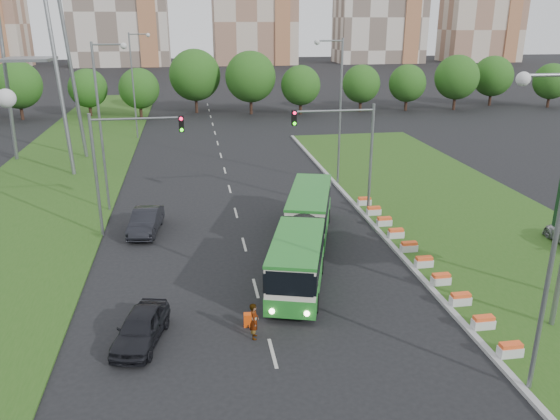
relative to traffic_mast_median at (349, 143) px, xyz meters
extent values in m
plane|color=black|center=(-4.78, -10.00, -5.35)|extent=(360.00, 360.00, 0.00)
cube|color=#264F16|center=(8.22, -2.00, -5.27)|extent=(14.00, 60.00, 0.15)
cube|color=#999999|center=(1.27, -2.00, -5.26)|extent=(0.30, 60.00, 0.18)
cube|color=#264F16|center=(-22.78, 15.00, -5.30)|extent=(12.00, 110.00, 0.10)
cylinder|color=slate|center=(1.62, 0.00, -1.35)|extent=(0.20, 0.20, 8.00)
cylinder|color=slate|center=(-1.13, 0.00, 2.25)|extent=(5.50, 0.14, 0.14)
cube|color=black|center=(-3.88, 0.00, 1.85)|extent=(0.32, 0.32, 1.00)
cylinder|color=slate|center=(-16.78, -1.00, -1.35)|extent=(0.20, 0.20, 8.00)
cylinder|color=slate|center=(-14.03, -1.00, 2.25)|extent=(5.50, 0.14, 0.14)
cube|color=black|center=(-11.28, -1.00, 1.85)|extent=(0.32, 0.32, 1.00)
cube|color=beige|center=(-4.64, -10.98, -3.69)|extent=(2.37, 6.54, 2.56)
cube|color=beige|center=(-4.64, -2.59, -3.69)|extent=(2.37, 7.96, 2.56)
cylinder|color=black|center=(-4.64, -7.14, -3.74)|extent=(2.37, 1.19, 2.37)
cube|color=#217525|center=(-4.64, -10.98, -4.54)|extent=(2.45, 6.59, 0.90)
cube|color=#217525|center=(-4.64, -2.59, -4.54)|extent=(2.45, 8.01, 0.90)
cube|color=black|center=(-4.64, -10.98, -3.26)|extent=(2.45, 6.59, 1.00)
cube|color=black|center=(-4.64, -2.59, -3.26)|extent=(2.45, 8.01, 1.00)
imported|color=black|center=(-13.32, -14.22, -4.62)|extent=(2.69, 4.57, 1.46)
imported|color=black|center=(-13.98, -0.85, -4.57)|extent=(2.25, 4.91, 1.56)
imported|color=gray|center=(-8.40, -14.68, -4.50)|extent=(0.49, 0.67, 1.70)
cube|color=#ED480C|center=(-8.58, -13.66, -5.03)|extent=(0.37, 0.32, 0.64)
cylinder|color=black|center=(-8.58, -13.82, -5.28)|extent=(0.04, 0.15, 0.15)
camera|label=1|loc=(-10.70, -35.63, 8.09)|focal=35.00mm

